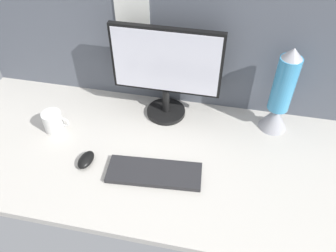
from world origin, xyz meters
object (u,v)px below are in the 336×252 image
mug_ceramic_white (53,121)px  lava_lamp (280,97)px  monitor (166,69)px  keyboard (154,173)px  mouse (86,160)px

mug_ceramic_white → lava_lamp: lava_lamp is taller
monitor → lava_lamp: size_ratio=1.18×
monitor → keyboard: monitor is taller
keyboard → mug_ceramic_white: 52.05cm
keyboard → lava_lamp: size_ratio=0.92×
monitor → mug_ceramic_white: size_ratio=3.98×
keyboard → mug_ceramic_white: mug_ceramic_white is taller
keyboard → mouse: bearing=174.4°
mug_ceramic_white → mouse: bearing=-37.0°
lava_lamp → mug_ceramic_white: bearing=-167.4°
keyboard → mug_ceramic_white: size_ratio=3.10×
keyboard → monitor: bearing=89.7°
mouse → lava_lamp: 84.59cm
monitor → keyboard: (2.99, -37.41, -23.41)cm
keyboard → mug_ceramic_white: (-49.37, 16.09, 3.67)cm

